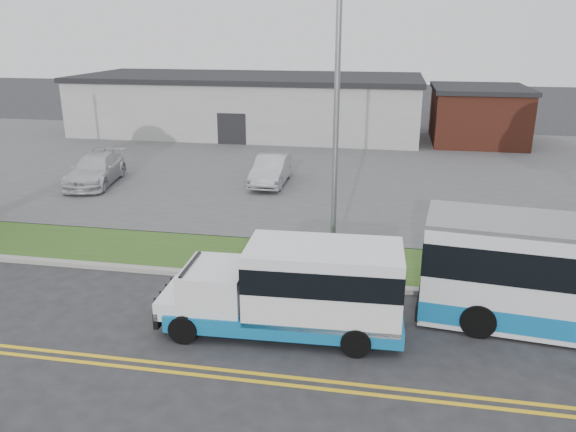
% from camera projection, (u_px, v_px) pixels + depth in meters
% --- Properties ---
extents(ground, '(140.00, 140.00, 0.00)m').
position_uv_depth(ground, '(223.00, 294.00, 16.93)').
color(ground, '#28282B').
rests_on(ground, ground).
extents(lane_line_north, '(70.00, 0.12, 0.01)m').
position_uv_depth(lane_line_north, '(176.00, 365.00, 13.33)').
color(lane_line_north, yellow).
rests_on(lane_line_north, ground).
extents(lane_line_south, '(70.00, 0.12, 0.01)m').
position_uv_depth(lane_line_south, '(171.00, 372.00, 13.05)').
color(lane_line_south, yellow).
rests_on(lane_line_south, ground).
extents(curb, '(80.00, 0.30, 0.15)m').
position_uv_depth(curb, '(233.00, 276.00, 17.93)').
color(curb, '#9E9B93').
rests_on(curb, ground).
extents(verge, '(80.00, 3.30, 0.10)m').
position_uv_depth(verge, '(247.00, 256.00, 19.62)').
color(verge, '#35511B').
rests_on(verge, ground).
extents(parking_lot, '(80.00, 25.00, 0.10)m').
position_uv_depth(parking_lot, '(308.00, 165.00, 32.77)').
color(parking_lot, '#4C4C4F').
rests_on(parking_lot, ground).
extents(commercial_building, '(25.40, 10.40, 4.35)m').
position_uv_depth(commercial_building, '(249.00, 104.00, 42.45)').
color(commercial_building, '#9E9E99').
rests_on(commercial_building, ground).
extents(brick_wing, '(6.30, 7.30, 3.90)m').
position_uv_depth(brick_wing, '(478.00, 115.00, 38.73)').
color(brick_wing, brown).
rests_on(brick_wing, ground).
extents(streetlight_near, '(0.35, 1.53, 9.50)m').
position_uv_depth(streetlight_near, '(336.00, 109.00, 17.29)').
color(streetlight_near, gray).
rests_on(streetlight_near, verge).
extents(shuttle_bus, '(6.45, 2.36, 2.44)m').
position_uv_depth(shuttle_bus, '(299.00, 287.00, 14.40)').
color(shuttle_bus, '#0F68A4').
rests_on(shuttle_bus, ground).
extents(parked_car_a, '(1.59, 4.36, 1.43)m').
position_uv_depth(parked_car_a, '(271.00, 170.00, 28.38)').
color(parked_car_a, '#ACAEB3').
rests_on(parked_car_a, parking_lot).
extents(parked_car_b, '(2.85, 5.27, 1.45)m').
position_uv_depth(parked_car_b, '(96.00, 170.00, 28.38)').
color(parked_car_b, silver).
rests_on(parked_car_b, parking_lot).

